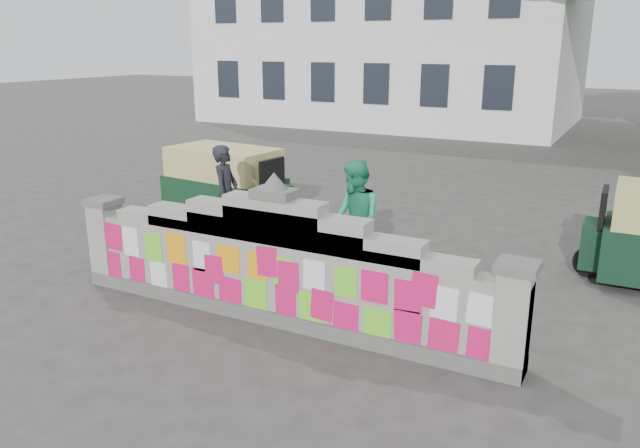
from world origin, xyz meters
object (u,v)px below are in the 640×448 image
object	(u,v)px
cyclist_rider	(227,208)
rickshaw_left	(227,184)
pedestrian	(355,221)
cyclist_bike	(227,227)

from	to	relation	value
cyclist_rider	rickshaw_left	distance (m)	2.09
rickshaw_left	pedestrian	bearing A→B (deg)	-18.64
cyclist_rider	pedestrian	bearing A→B (deg)	-104.28
cyclist_bike	pedestrian	world-z (taller)	pedestrian
pedestrian	rickshaw_left	bearing A→B (deg)	-156.17
cyclist_rider	rickshaw_left	world-z (taller)	cyclist_rider
rickshaw_left	cyclist_bike	bearing A→B (deg)	-48.15
cyclist_bike	cyclist_rider	xyz separation A→B (m)	(0.00, 0.00, 0.34)
cyclist_bike	rickshaw_left	world-z (taller)	rickshaw_left
cyclist_rider	cyclist_bike	bearing A→B (deg)	-0.00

